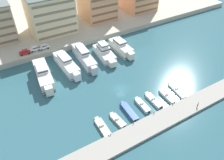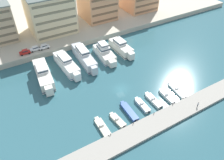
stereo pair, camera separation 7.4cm
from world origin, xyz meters
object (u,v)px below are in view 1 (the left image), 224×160
at_px(yacht_ivory_far_left, 43,74).
at_px(motorboat_cream_far_left, 102,127).
at_px(motorboat_white_mid_right, 177,90).
at_px(car_white_left, 35,48).
at_px(yacht_silver_mid_left, 84,57).
at_px(car_red_far_left, 25,52).
at_px(yacht_ivory_center, 121,47).
at_px(motorboat_white_center, 154,100).
at_px(motorboat_cream_left, 118,120).
at_px(car_white_mid_left, 44,47).
at_px(pedestrian_near_edge, 198,104).
at_px(motorboat_white_center_right, 167,96).
at_px(yacht_ivory_center_left, 104,53).
at_px(yacht_white_left, 67,64).
at_px(motorboat_blue_mid_left, 129,111).
at_px(motorboat_white_center_left, 142,105).

distance_m(yacht_ivory_far_left, motorboat_cream_far_left, 29.93).
bearing_deg(yacht_ivory_far_left, motorboat_white_mid_right, -38.20).
bearing_deg(car_white_left, yacht_silver_mid_left, -42.87).
bearing_deg(yacht_silver_mid_left, car_red_far_left, 144.92).
xyz_separation_m(yacht_ivory_center, motorboat_white_center, (-6.55, -29.61, -1.54)).
relative_size(motorboat_cream_far_left, motorboat_cream_left, 1.17).
bearing_deg(car_white_left, car_white_mid_left, -6.33).
xyz_separation_m(car_white_left, pedestrian_near_edge, (34.06, -53.32, -1.44)).
bearing_deg(motorboat_white_center, yacht_ivory_far_left, 133.17).
bearing_deg(car_white_mid_left, yacht_silver_mid_left, -49.93).
relative_size(motorboat_white_center_right, pedestrian_near_edge, 4.19).
distance_m(yacht_ivory_center_left, car_red_far_left, 30.84).
distance_m(motorboat_cream_far_left, car_red_far_left, 46.05).
bearing_deg(yacht_ivory_center_left, motorboat_cream_far_left, -119.86).
bearing_deg(yacht_silver_mid_left, car_white_left, 137.13).
bearing_deg(yacht_white_left, motorboat_blue_mid_left, -75.24).
relative_size(motorboat_white_center_left, car_white_left, 1.70).
height_order(yacht_ivory_center_left, motorboat_white_center, yacht_ivory_center_left).
relative_size(motorboat_white_center, car_white_left, 1.84).
xyz_separation_m(yacht_ivory_center, car_white_left, (-31.03, 14.87, 1.24)).
distance_m(motorboat_blue_mid_left, motorboat_white_center_right, 14.01).
xyz_separation_m(motorboat_cream_far_left, car_red_far_left, (-9.73, 44.92, 2.85)).
height_order(motorboat_blue_mid_left, motorboat_white_center_right, motorboat_white_center_right).
relative_size(yacht_ivory_center_left, motorboat_white_center, 2.08).
bearing_deg(yacht_white_left, yacht_ivory_far_left, -169.08).
height_order(yacht_silver_mid_left, car_white_mid_left, yacht_silver_mid_left).
height_order(yacht_ivory_center, motorboat_white_mid_right, yacht_ivory_center).
xyz_separation_m(yacht_ivory_center, motorboat_white_center_right, (-1.80, -30.46, -1.49)).
bearing_deg(car_red_far_left, pedestrian_near_edge, -54.18).
bearing_deg(yacht_white_left, motorboat_white_center_right, -54.51).
bearing_deg(yacht_ivory_center_left, motorboat_white_center_right, -78.72).
bearing_deg(pedestrian_near_edge, yacht_white_left, 124.64).
bearing_deg(motorboat_cream_left, motorboat_white_center_left, 6.56).
bearing_deg(motorboat_white_center_right, yacht_silver_mid_left, 114.44).
bearing_deg(motorboat_blue_mid_left, yacht_white_left, 104.76).
height_order(motorboat_white_center, motorboat_white_center_right, motorboat_white_center_right).
relative_size(yacht_ivory_far_left, pedestrian_near_edge, 11.12).
height_order(yacht_white_left, pedestrian_near_edge, yacht_white_left).
distance_m(car_red_far_left, pedestrian_near_edge, 65.11).
xyz_separation_m(motorboat_white_center, motorboat_white_mid_right, (9.63, -0.27, -0.04)).
distance_m(yacht_silver_mid_left, car_white_left, 20.37).
bearing_deg(motorboat_white_center, pedestrian_near_edge, -42.67).
height_order(yacht_ivory_far_left, motorboat_white_center, yacht_ivory_far_left).
bearing_deg(motorboat_white_mid_right, car_red_far_left, 130.79).
bearing_deg(car_white_mid_left, motorboat_white_center_right, -60.31).
bearing_deg(car_red_far_left, motorboat_white_center_right, -53.41).
height_order(motorboat_white_center_right, car_white_mid_left, car_white_mid_left).
relative_size(motorboat_white_center_left, pedestrian_near_edge, 4.05).
xyz_separation_m(yacht_silver_mid_left, motorboat_cream_far_left, (-9.22, -31.60, -1.83)).
distance_m(motorboat_white_center, car_white_mid_left, 48.85).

